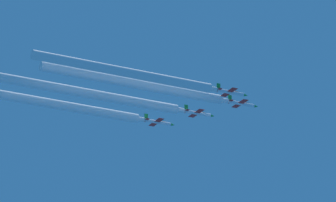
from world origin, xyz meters
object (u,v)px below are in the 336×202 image
Objects in this scene: jet_right_wingman at (231,92)px; jet_outer_left at (159,122)px; jet_left_wingman at (198,113)px; jet_lead at (242,104)px.

jet_outer_left is (-33.07, -10.94, -1.49)m from jet_right_wingman.
jet_outer_left is (-10.48, -10.45, -1.59)m from jet_left_wingman.
jet_lead reaches higher than jet_right_wingman.
jet_lead is 15.94m from jet_right_wingman.
jet_lead reaches higher than jet_outer_left.
jet_left_wingman is at bearing -178.77° from jet_right_wingman.
jet_lead is 15.92m from jet_left_wingman.
jet_lead is at bearing 45.32° from jet_outer_left.
jet_left_wingman is 14.89m from jet_outer_left.
jet_left_wingman reaches higher than jet_right_wingman.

